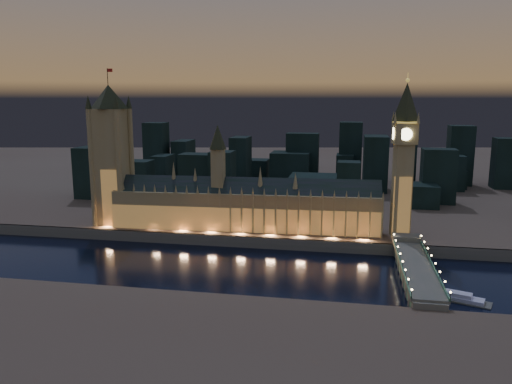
% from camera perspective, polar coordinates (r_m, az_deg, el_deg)
% --- Properties ---
extents(ground_plane, '(2000.00, 2000.00, 0.00)m').
position_cam_1_polar(ground_plane, '(321.43, -2.69, -8.44)').
color(ground_plane, black).
rests_on(ground_plane, ground).
extents(north_bank, '(2000.00, 960.00, 8.00)m').
position_cam_1_polar(north_bank, '(824.81, 5.56, 3.57)').
color(north_bank, '#503A2E').
rests_on(north_bank, ground).
extents(embankment_wall, '(2000.00, 2.50, 8.00)m').
position_cam_1_polar(embankment_wall, '(358.35, -1.20, -5.73)').
color(embankment_wall, '#53584C').
rests_on(embankment_wall, ground).
extents(palace_of_westminster, '(202.00, 29.21, 78.00)m').
position_cam_1_polar(palace_of_westminster, '(373.72, -1.47, -1.51)').
color(palace_of_westminster, olive).
rests_on(palace_of_westminster, north_bank).
extents(victoria_tower, '(31.68, 31.68, 119.29)m').
position_cam_1_polar(victoria_tower, '(402.06, -16.21, 4.82)').
color(victoria_tower, olive).
rests_on(victoria_tower, north_bank).
extents(elizabeth_tower, '(18.00, 18.00, 114.14)m').
position_cam_1_polar(elizabeth_tower, '(361.08, 16.56, 4.92)').
color(elizabeth_tower, olive).
rests_on(elizabeth_tower, north_bank).
extents(westminster_bridge, '(18.61, 113.00, 15.90)m').
position_cam_1_polar(westminster_bridge, '(311.23, 17.71, -8.44)').
color(westminster_bridge, '#53584C').
rests_on(westminster_bridge, ground).
extents(river_boat, '(41.66, 23.17, 4.50)m').
position_cam_1_polar(river_boat, '(290.05, 21.28, -11.02)').
color(river_boat, '#53584C').
rests_on(river_boat, ground).
extents(city_backdrop, '(461.26, 215.63, 69.98)m').
position_cam_1_polar(city_backdrop, '(547.43, 6.50, 2.85)').
color(city_backdrop, black).
rests_on(city_backdrop, north_bank).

